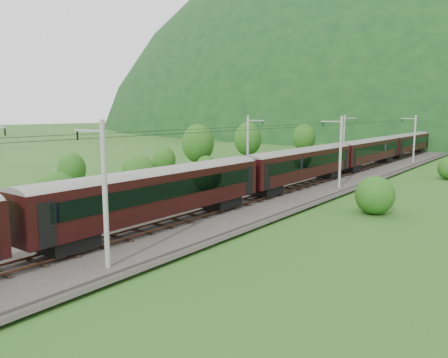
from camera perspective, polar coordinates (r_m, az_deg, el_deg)
The scene contains 14 objects.
ground at distance 30.08m, azimuth -22.29°, elevation -8.72°, with size 600.00×600.00×0.00m, color #254B17.
railbed at distance 35.91m, azimuth -8.45°, elevation -5.14°, with size 14.00×220.00×0.30m, color #38332D.
track_left at distance 37.57m, azimuth -11.03°, elevation -4.25°, with size 2.40×220.00×0.27m.
track_right at distance 34.23m, azimuth -5.62°, elevation -5.39°, with size 2.40×220.00×0.27m.
catenary_left at distance 55.99m, azimuth 3.19°, elevation 4.38°, with size 2.54×192.28×8.00m.
catenary_right at distance 50.23m, azimuth 14.89°, elevation 3.61°, with size 2.54×192.28×8.00m.
overhead_wires at distance 34.93m, azimuth -8.70°, elevation 6.01°, with size 4.83×198.00×0.03m.
mountain_ridge at distance 346.30m, azimuth 12.36°, elevation 7.00°, with size 336.00×280.00×132.00m, color black.
train at distance 49.77m, azimuth 9.86°, elevation 2.55°, with size 2.93×163.07×5.09m.
hazard_post_near at distance 69.44m, azimuth 15.60°, elevation 1.98°, with size 0.15×0.15×1.36m, color red.
hazard_post_far at distance 54.55m, azimuth 9.65°, elevation 0.48°, with size 0.16×0.16×1.45m, color red.
signal at distance 80.54m, azimuth 16.48°, elevation 3.12°, with size 0.21×0.21×1.88m.
vegetation_left at distance 51.16m, azimuth -14.34°, elevation 1.72°, with size 11.34×144.41×6.99m.
vegetation_right at distance 31.52m, azimuth 13.59°, elevation -4.87°, with size 5.82×91.58×2.99m.
Camera 1 is at (24.97, -14.37, 8.64)m, focal length 35.00 mm.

